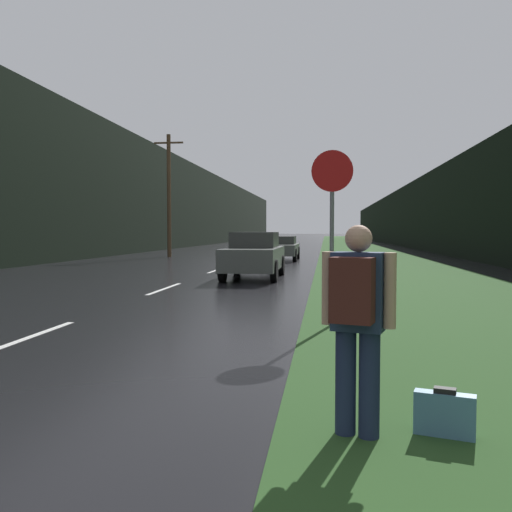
{
  "coord_description": "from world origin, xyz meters",
  "views": [
    {
      "loc": [
        4.36,
        -1.83,
        1.58
      ],
      "look_at": [
        2.28,
        14.3,
        0.83
      ],
      "focal_mm": 38.0,
      "sensor_mm": 36.0,
      "label": 1
    }
  ],
  "objects_px": {
    "car_passing_near": "(254,255)",
    "car_oncoming": "(249,242)",
    "stop_sign": "(332,219)",
    "suitcase": "(445,415)",
    "hitchhiker_with_backpack": "(357,317)",
    "car_passing_far": "(281,248)"
  },
  "relations": [
    {
      "from": "car_passing_far",
      "to": "car_oncoming",
      "type": "xyz_separation_m",
      "value": [
        -3.97,
        15.69,
        0.01
      ]
    },
    {
      "from": "stop_sign",
      "to": "suitcase",
      "type": "distance_m",
      "value": 5.07
    },
    {
      "from": "hitchhiker_with_backpack",
      "to": "car_passing_near",
      "type": "height_order",
      "value": "hitchhiker_with_backpack"
    },
    {
      "from": "stop_sign",
      "to": "hitchhiker_with_backpack",
      "type": "height_order",
      "value": "stop_sign"
    },
    {
      "from": "hitchhiker_with_backpack",
      "to": "car_passing_far",
      "type": "distance_m",
      "value": 25.16
    },
    {
      "from": "stop_sign",
      "to": "car_passing_near",
      "type": "relative_size",
      "value": 0.65
    },
    {
      "from": "stop_sign",
      "to": "car_oncoming",
      "type": "distance_m",
      "value": 36.44
    },
    {
      "from": "car_passing_far",
      "to": "suitcase",
      "type": "bearing_deg",
      "value": 97.51
    },
    {
      "from": "car_passing_near",
      "to": "car_passing_far",
      "type": "bearing_deg",
      "value": -90.0
    },
    {
      "from": "car_passing_near",
      "to": "hitchhiker_with_backpack",
      "type": "bearing_deg",
      "value": 100.66
    },
    {
      "from": "car_passing_near",
      "to": "car_oncoming",
      "type": "xyz_separation_m",
      "value": [
        -3.97,
        26.81,
        -0.09
      ]
    },
    {
      "from": "car_passing_far",
      "to": "stop_sign",
      "type": "bearing_deg",
      "value": 97.01
    },
    {
      "from": "hitchhiker_with_backpack",
      "to": "car_passing_near",
      "type": "xyz_separation_m",
      "value": [
        -2.62,
        13.89,
        -0.16
      ]
    },
    {
      "from": "hitchhiker_with_backpack",
      "to": "suitcase",
      "type": "relative_size",
      "value": 3.51
    },
    {
      "from": "car_passing_near",
      "to": "car_oncoming",
      "type": "distance_m",
      "value": 27.11
    },
    {
      "from": "stop_sign",
      "to": "suitcase",
      "type": "xyz_separation_m",
      "value": [
        0.81,
        -4.75,
        -1.59
      ]
    },
    {
      "from": "car_passing_far",
      "to": "car_oncoming",
      "type": "relative_size",
      "value": 1.18
    },
    {
      "from": "stop_sign",
      "to": "car_passing_far",
      "type": "bearing_deg",
      "value": 97.01
    },
    {
      "from": "stop_sign",
      "to": "car_oncoming",
      "type": "height_order",
      "value": "stop_sign"
    },
    {
      "from": "hitchhiker_with_backpack",
      "to": "suitcase",
      "type": "xyz_separation_m",
      "value": [
        0.67,
        0.11,
        -0.76
      ]
    },
    {
      "from": "stop_sign",
      "to": "car_passing_near",
      "type": "height_order",
      "value": "stop_sign"
    },
    {
      "from": "stop_sign",
      "to": "car_oncoming",
      "type": "relative_size",
      "value": 0.71
    }
  ]
}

